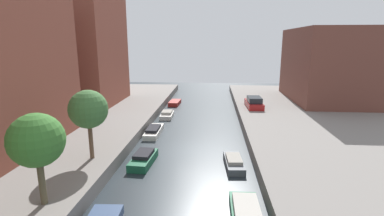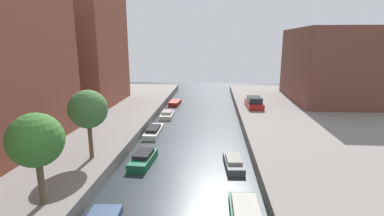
% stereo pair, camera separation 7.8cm
% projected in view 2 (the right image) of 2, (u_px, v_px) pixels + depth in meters
% --- Properties ---
extents(ground_plane, '(84.00, 84.00, 0.00)m').
position_uv_depth(ground_plane, '(190.00, 150.00, 24.64)').
color(ground_plane, '#232B30').
extents(quay_left, '(20.00, 64.00, 1.00)m').
position_uv_depth(quay_left, '(24.00, 140.00, 25.67)').
color(quay_left, gray).
rests_on(quay_left, ground_plane).
extents(quay_right, '(20.00, 64.00, 1.00)m').
position_uv_depth(quay_right, '(372.00, 150.00, 23.39)').
color(quay_right, gray).
rests_on(quay_right, ground_plane).
extents(apartment_tower_far, '(10.00, 11.64, 18.12)m').
position_uv_depth(apartment_tower_far, '(77.00, 35.00, 37.23)').
color(apartment_tower_far, brown).
rests_on(apartment_tower_far, quay_left).
extents(low_block_right, '(10.00, 14.78, 9.97)m').
position_uv_depth(low_block_right, '(330.00, 65.00, 39.86)').
color(low_block_right, brown).
rests_on(low_block_right, quay_right).
extents(street_tree_1, '(2.69, 2.69, 4.78)m').
position_uv_depth(street_tree_1, '(36.00, 141.00, 13.98)').
color(street_tree_1, '#4D4531').
rests_on(street_tree_1, quay_left).
extents(street_tree_2, '(2.68, 2.68, 4.93)m').
position_uv_depth(street_tree_2, '(88.00, 110.00, 19.71)').
color(street_tree_2, brown).
rests_on(street_tree_2, quay_left).
extents(parked_car, '(1.98, 4.52, 1.38)m').
position_uv_depth(parked_car, '(254.00, 103.00, 36.24)').
color(parked_car, maroon).
rests_on(parked_car, quay_right).
extents(moored_boat_left_2, '(1.64, 3.65, 0.89)m').
position_uv_depth(moored_boat_left_2, '(143.00, 159.00, 21.89)').
color(moored_boat_left_2, '#195638').
rests_on(moored_boat_left_2, ground_plane).
extents(moored_boat_left_3, '(1.34, 4.38, 0.79)m').
position_uv_depth(moored_boat_left_3, '(154.00, 131.00, 28.90)').
color(moored_boat_left_3, beige).
rests_on(moored_boat_left_3, ground_plane).
extents(moored_boat_left_4, '(1.48, 3.23, 0.79)m').
position_uv_depth(moored_boat_left_4, '(167.00, 115.00, 35.39)').
color(moored_boat_left_4, beige).
rests_on(moored_boat_left_4, ground_plane).
extents(moored_boat_left_5, '(1.60, 3.32, 0.60)m').
position_uv_depth(moored_boat_left_5, '(175.00, 103.00, 42.45)').
color(moored_boat_left_5, maroon).
rests_on(moored_boat_left_5, ground_plane).
extents(moored_boat_right_1, '(1.59, 4.37, 0.87)m').
position_uv_depth(moored_boat_right_1, '(246.00, 215.00, 14.78)').
color(moored_boat_right_1, '#195638').
rests_on(moored_boat_right_1, ground_plane).
extents(moored_boat_right_2, '(1.49, 3.66, 0.74)m').
position_uv_depth(moored_boat_right_2, '(233.00, 162.00, 21.42)').
color(moored_boat_right_2, '#4C5156').
rests_on(moored_boat_right_2, ground_plane).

